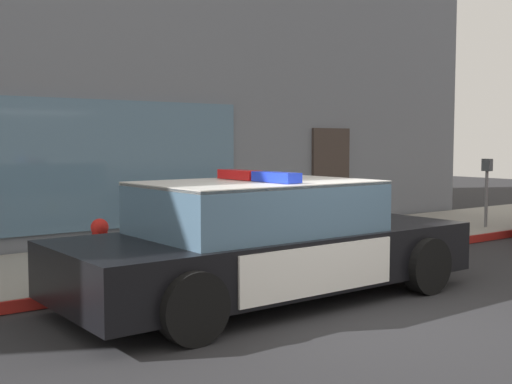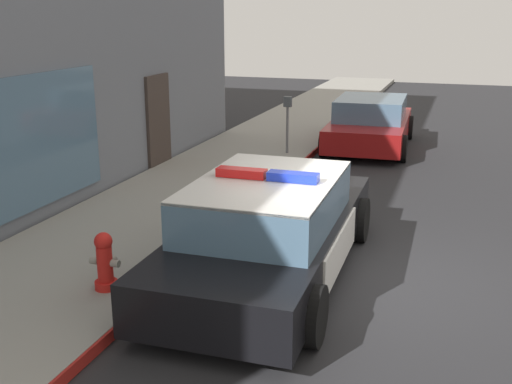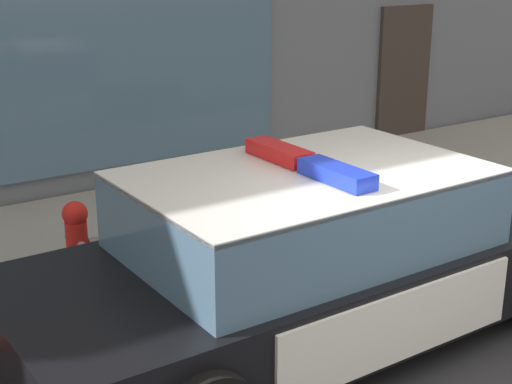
{
  "view_description": "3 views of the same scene",
  "coord_description": "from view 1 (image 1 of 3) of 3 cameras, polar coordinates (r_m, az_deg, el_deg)",
  "views": [
    {
      "loc": [
        -4.89,
        -4.44,
        1.83
      ],
      "look_at": [
        0.44,
        2.76,
        1.13
      ],
      "focal_mm": 45.88,
      "sensor_mm": 36.0,
      "label": 1
    },
    {
      "loc": [
        -7.75,
        -0.8,
        3.44
      ],
      "look_at": [
        0.55,
        1.98,
        0.88
      ],
      "focal_mm": 43.87,
      "sensor_mm": 36.0,
      "label": 2
    },
    {
      "loc": [
        -3.67,
        -2.68,
        2.94
      ],
      "look_at": [
        0.09,
        3.03,
        0.68
      ],
      "focal_mm": 52.48,
      "sensor_mm": 36.0,
      "label": 3
    }
  ],
  "objects": [
    {
      "name": "ground",
      "position": [
        6.85,
        11.03,
        -11.13
      ],
      "size": [
        48.0,
        48.0,
        0.0
      ],
      "primitive_type": "plane",
      "color": "#262628"
    },
    {
      "name": "sidewalk",
      "position": [
        9.95,
        -6.53,
        -5.74
      ],
      "size": [
        48.0,
        2.91,
        0.15
      ],
      "primitive_type": "cube",
      "color": "gray",
      "rests_on": "ground"
    },
    {
      "name": "curb_red_paint",
      "position": [
        8.73,
        -1.66,
        -7.15
      ],
      "size": [
        28.8,
        0.04,
        0.14
      ],
      "primitive_type": "cube",
      "color": "maroon",
      "rests_on": "ground"
    },
    {
      "name": "police_cruiser",
      "position": [
        7.55,
        0.95,
        -4.31
      ],
      "size": [
        5.01,
        2.15,
        1.49
      ],
      "rotation": [
        0.0,
        0.0,
        0.01
      ],
      "color": "black",
      "rests_on": "ground"
    },
    {
      "name": "fire_hydrant",
      "position": [
        8.37,
        -13.41,
        -4.81
      ],
      "size": [
        0.34,
        0.39,
        0.73
      ],
      "color": "red",
      "rests_on": "sidewalk"
    },
    {
      "name": "parking_meter",
      "position": [
        13.57,
        19.48,
        1.02
      ],
      "size": [
        0.12,
        0.18,
        1.34
      ],
      "color": "slate",
      "rests_on": "sidewalk"
    }
  ]
}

